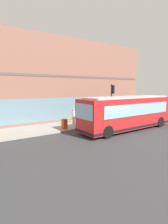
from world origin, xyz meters
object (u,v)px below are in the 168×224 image
Objects in this scene: city_bus_nearside at (128,113)px; newspaper_vending_box at (65,124)px; traffic_light_near_corner at (112,96)px; fire_hydrant at (72,119)px; pedestrian_by_light_pole at (106,110)px; pedestrian_near_building_entrance at (73,116)px.

city_bus_nearside is 5.96m from newspaper_vending_box.
fire_hydrant is (2.26, 3.76, -2.49)m from traffic_light_near_corner.
pedestrian_by_light_pole is (4.64, -1.25, -0.36)m from city_bus_nearside.
traffic_light_near_corner is at bearing -89.69° from newspaper_vending_box.
pedestrian_near_building_entrance is at bearing -69.35° from newspaper_vending_box.
city_bus_nearside is at bearing -130.89° from pedestrian_near_building_entrance.
fire_hydrant is 0.82× the size of newspaper_vending_box.
city_bus_nearside reaches higher than pedestrian_near_building_entrance.
traffic_light_near_corner reaches higher than pedestrian_near_building_entrance.
traffic_light_near_corner is (2.95, -0.70, 1.44)m from city_bus_nearside.
pedestrian_by_light_pole reaches higher than fire_hydrant.
pedestrian_near_building_entrance is at bearing 49.11° from city_bus_nearside.
traffic_light_near_corner is 5.53× the size of fire_hydrant.
newspaper_vending_box reaches higher than fire_hydrant.
traffic_light_near_corner is 5.04m from fire_hydrant.
pedestrian_by_light_pole is (1.27, -5.15, 0.04)m from pedestrian_near_building_entrance.
traffic_light_near_corner is at bearing -95.29° from pedestrian_near_building_entrance.
pedestrian_near_building_entrance is 5.30m from pedestrian_by_light_pole.
traffic_light_near_corner is at bearing -121.03° from fire_hydrant.
newspaper_vending_box is at bearing 105.18° from pedestrian_by_light_pole.
traffic_light_near_corner reaches higher than pedestrian_by_light_pole.
pedestrian_near_building_entrance is 0.96× the size of pedestrian_by_light_pole.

